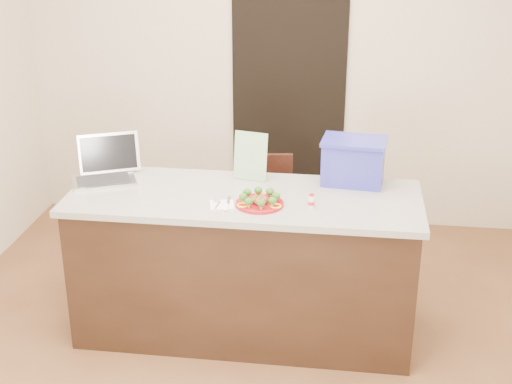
# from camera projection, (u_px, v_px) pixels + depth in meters

# --- Properties ---
(ground) EXTENTS (4.00, 4.00, 0.00)m
(ground) POSITION_uv_depth(u_px,v_px,m) (239.00, 352.00, 4.27)
(ground) COLOR brown
(ground) RESTS_ON ground
(room_shell) EXTENTS (4.00, 4.00, 4.00)m
(room_shell) POSITION_uv_depth(u_px,v_px,m) (236.00, 88.00, 3.65)
(room_shell) COLOR white
(room_shell) RESTS_ON ground
(doorway) EXTENTS (0.90, 0.02, 2.00)m
(doorway) POSITION_uv_depth(u_px,v_px,m) (289.00, 104.00, 5.69)
(doorway) COLOR black
(doorway) RESTS_ON ground
(island) EXTENTS (2.06, 0.76, 0.92)m
(island) POSITION_uv_depth(u_px,v_px,m) (244.00, 264.00, 4.32)
(island) COLOR black
(island) RESTS_ON ground
(plate) EXTENTS (0.27, 0.27, 0.02)m
(plate) POSITION_uv_depth(u_px,v_px,m) (260.00, 203.00, 4.01)
(plate) COLOR maroon
(plate) RESTS_ON island
(meatballs) EXTENTS (0.11, 0.11, 0.04)m
(meatballs) POSITION_uv_depth(u_px,v_px,m) (260.00, 199.00, 3.99)
(meatballs) COLOR brown
(meatballs) RESTS_ON plate
(broccoli) EXTENTS (0.23, 0.23, 0.04)m
(broccoli) POSITION_uv_depth(u_px,v_px,m) (260.00, 196.00, 3.99)
(broccoli) COLOR #234D14
(broccoli) RESTS_ON plate
(pepper_rings) EXTENTS (0.25, 0.23, 0.01)m
(pepper_rings) POSITION_uv_depth(u_px,v_px,m) (260.00, 202.00, 4.00)
(pepper_rings) COLOR yellow
(pepper_rings) RESTS_ON plate
(napkin) EXTENTS (0.16, 0.16, 0.01)m
(napkin) POSITION_uv_depth(u_px,v_px,m) (222.00, 205.00, 4.01)
(napkin) COLOR white
(napkin) RESTS_ON island
(fork) EXTENTS (0.03, 0.14, 0.00)m
(fork) POSITION_uv_depth(u_px,v_px,m) (219.00, 203.00, 4.02)
(fork) COLOR silver
(fork) RESTS_ON napkin
(knife) EXTENTS (0.03, 0.20, 0.01)m
(knife) POSITION_uv_depth(u_px,v_px,m) (227.00, 205.00, 3.99)
(knife) COLOR white
(knife) RESTS_ON napkin
(yogurt_bottle) EXTENTS (0.04, 0.04, 0.08)m
(yogurt_bottle) POSITION_uv_depth(u_px,v_px,m) (312.00, 202.00, 3.98)
(yogurt_bottle) COLOR beige
(yogurt_bottle) RESTS_ON island
(laptop) EXTENTS (0.44, 0.43, 0.26)m
(laptop) POSITION_uv_depth(u_px,v_px,m) (106.00, 167.00, 4.38)
(laptop) COLOR #A6A6AA
(laptop) RESTS_ON island
(leaflet) EXTENTS (0.21, 0.09, 0.30)m
(leaflet) POSITION_uv_depth(u_px,v_px,m) (250.00, 156.00, 4.32)
(leaflet) COLOR silver
(leaflet) RESTS_ON island
(blue_box) EXTENTS (0.40, 0.31, 0.27)m
(blue_box) POSITION_uv_depth(u_px,v_px,m) (353.00, 161.00, 4.28)
(blue_box) COLOR #2B2D9C
(blue_box) RESTS_ON island
(chair) EXTENTS (0.45, 0.45, 0.89)m
(chair) POSITION_uv_depth(u_px,v_px,m) (262.00, 211.00, 4.95)
(chair) COLOR #32160F
(chair) RESTS_ON ground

